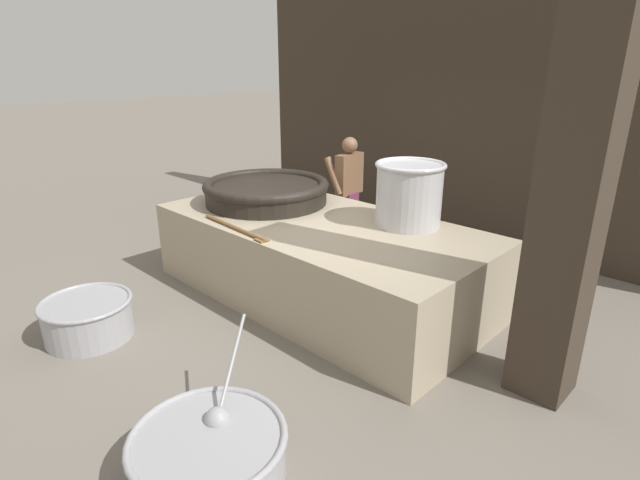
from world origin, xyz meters
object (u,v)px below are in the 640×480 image
Objects in this scene: giant_wok_near at (266,191)px; stock_pot at (409,193)px; prep_bowl_vegetables at (209,452)px; cook at (349,188)px; prep_bowl_meat at (88,317)px.

giant_wok_near is 2.09× the size of stock_pot.
prep_bowl_vegetables is (0.56, -2.89, -1.03)m from stock_pot.
giant_wok_near is at bearing 80.71° from cook.
prep_bowl_meat is (0.01, -2.24, -0.81)m from giant_wok_near.
prep_bowl_meat is (-0.11, -3.60, -0.62)m from cook.
prep_bowl_vegetables is at bearing -4.49° from prep_bowl_meat.
giant_wok_near is 0.98× the size of cook.
prep_bowl_meat is at bearing -121.99° from stock_pot.
stock_pot is 0.47× the size of cook.
cook reaches higher than prep_bowl_vegetables.
stock_pot is at bearing 101.02° from prep_bowl_vegetables.
stock_pot is at bearing 15.39° from giant_wok_near.
stock_pot is 0.86× the size of prep_bowl_meat.
giant_wok_near is at bearing 133.12° from prep_bowl_vegetables.
prep_bowl_vegetables is 2.26m from prep_bowl_meat.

